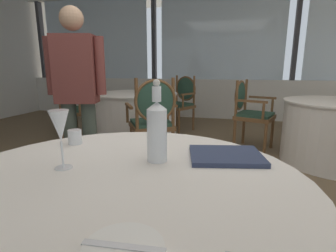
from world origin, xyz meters
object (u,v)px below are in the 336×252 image
wine_glass (60,127)px  dining_chair_0_0 (249,109)px  water_bottle (157,130)px  dining_chair_1_0 (74,104)px  water_tumbler (75,137)px  dining_chair_1_2 (181,99)px  diner_person_0 (77,89)px  dining_chair_1_1 (153,116)px  menu_book (226,156)px  side_plate (123,249)px

wine_glass → dining_chair_0_0: size_ratio=0.24×
water_bottle → dining_chair_0_0: (0.52, 2.66, -0.31)m
water_bottle → dining_chair_1_0: 3.40m
water_tumbler → dining_chair_1_0: size_ratio=0.08×
water_bottle → dining_chair_1_2: size_ratio=0.34×
dining_chair_1_0 → diner_person_0: size_ratio=0.57×
wine_glass → dining_chair_1_1: bearing=97.1°
dining_chair_0_0 → dining_chair_1_0: 2.66m
wine_glass → water_tumbler: bearing=115.8°
wine_glass → diner_person_0: bearing=120.6°
menu_book → wine_glass: bearing=-167.7°
water_bottle → diner_person_0: bearing=133.9°
water_bottle → dining_chair_1_2: 3.62m
water_tumbler → dining_chair_0_0: dining_chair_0_0 is taller
water_tumbler → diner_person_0: 1.18m
side_plate → dining_chair_1_2: dining_chair_1_2 is taller
side_plate → dining_chair_1_1: (-0.64, 2.27, -0.16)m
water_tumbler → dining_chair_1_2: dining_chair_1_2 is taller
dining_chair_0_0 → dining_chair_1_1: (-1.08, -0.92, 0.02)m
water_bottle → water_tumbler: size_ratio=4.62×
dining_chair_1_0 → dining_chair_1_1: 1.81m
water_bottle → diner_person_0: size_ratio=0.20×
dining_chair_0_0 → diner_person_0: bearing=-116.9°
water_bottle → water_tumbler: bearing=164.3°
water_tumbler → dining_chair_1_1: (-0.10, 1.62, -0.19)m
water_bottle → wine_glass: (-0.32, -0.16, 0.03)m
side_plate → water_bottle: size_ratio=0.53×
side_plate → dining_chair_1_2: 4.14m
menu_book → water_tumbler: bearing=166.1°
menu_book → dining_chair_1_2: (-0.86, 3.46, -0.19)m
water_tumbler → wine_glass: bearing=-64.2°
dining_chair_1_1 → dining_chair_1_2: 1.81m
water_bottle → diner_person_0: 1.57m
side_plate → dining_chair_1_0: dining_chair_1_0 is taller
side_plate → water_tumbler: bearing=129.6°
menu_book → dining_chair_1_2: bearing=92.4°
menu_book → dining_chair_1_1: size_ratio=0.29×
dining_chair_1_2 → diner_person_0: 2.50m
water_tumbler → dining_chair_1_1: dining_chair_1_1 is taller
side_plate → water_tumbler: (-0.54, 0.66, 0.03)m
dining_chair_1_1 → diner_person_0: diner_person_0 is taller
water_bottle → wine_glass: size_ratio=1.48×
side_plate → dining_chair_1_0: bearing=125.1°
dining_chair_1_2 → diner_person_0: diner_person_0 is taller
menu_book → dining_chair_1_1: dining_chair_1_1 is taller
wine_glass → dining_chair_1_0: wine_glass is taller
wine_glass → dining_chair_0_0: wine_glass is taller
water_bottle → dining_chair_0_0: size_ratio=0.35×
dining_chair_1_0 → diner_person_0: bearing=-55.9°
dining_chair_1_1 → water_bottle: bearing=166.8°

